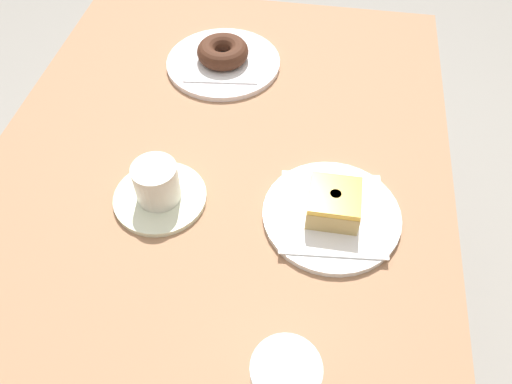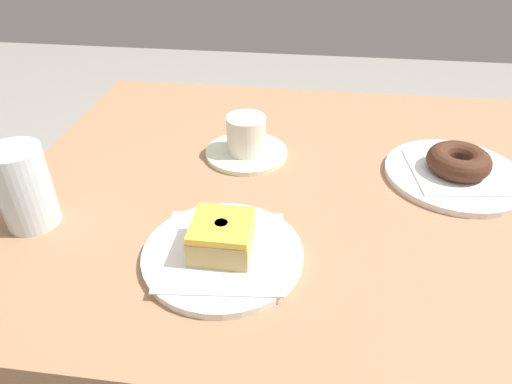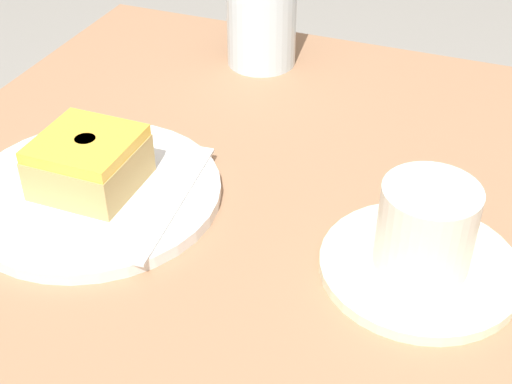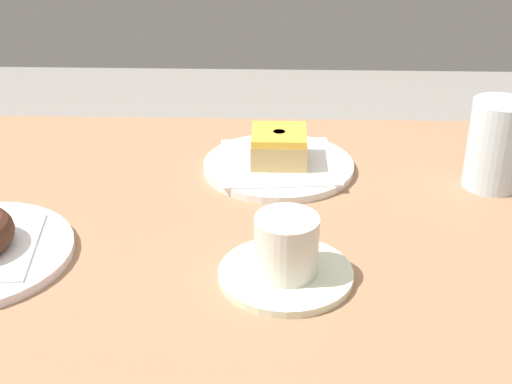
{
  "view_description": "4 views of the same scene",
  "coord_description": "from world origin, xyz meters",
  "px_view_note": "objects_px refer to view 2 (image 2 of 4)",
  "views": [
    {
      "loc": [
        0.61,
        0.17,
        1.41
      ],
      "look_at": [
        0.1,
        0.08,
        0.77
      ],
      "focal_mm": 35.18,
      "sensor_mm": 36.0,
      "label": 1
    },
    {
      "loc": [
        0.01,
        0.67,
        1.19
      ],
      "look_at": [
        0.09,
        0.09,
        0.78
      ],
      "focal_mm": 32.18,
      "sensor_mm": 36.0,
      "label": 2
    },
    {
      "loc": [
        -0.31,
        -0.11,
        1.13
      ],
      "look_at": [
        0.14,
        0.07,
        0.78
      ],
      "focal_mm": 51.03,
      "sensor_mm": 36.0,
      "label": 3
    },
    {
      "loc": [
        0.11,
        -0.76,
        1.22
      ],
      "look_at": [
        0.09,
        0.05,
        0.8
      ],
      "focal_mm": 50.92,
      "sensor_mm": 36.0,
      "label": 4
    }
  ],
  "objects_px": {
    "plate_glazed_square": "(223,254)",
    "coffee_cup": "(246,141)",
    "donut_chocolate_ring": "(459,161)",
    "water_glass": "(24,187)",
    "donut_glazed_square": "(222,236)",
    "plate_chocolate_ring": "(455,175)"
  },
  "relations": [
    {
      "from": "donut_chocolate_ring",
      "to": "donut_glazed_square",
      "type": "xyz_separation_m",
      "value": [
        0.36,
        0.25,
        0.0
      ]
    },
    {
      "from": "water_glass",
      "to": "coffee_cup",
      "type": "relative_size",
      "value": 0.82
    },
    {
      "from": "plate_chocolate_ring",
      "to": "donut_chocolate_ring",
      "type": "bearing_deg",
      "value": 0.0
    },
    {
      "from": "donut_chocolate_ring",
      "to": "coffee_cup",
      "type": "relative_size",
      "value": 0.7
    },
    {
      "from": "water_glass",
      "to": "plate_glazed_square",
      "type": "bearing_deg",
      "value": 172.12
    },
    {
      "from": "donut_chocolate_ring",
      "to": "water_glass",
      "type": "relative_size",
      "value": 0.85
    },
    {
      "from": "plate_glazed_square",
      "to": "plate_chocolate_ring",
      "type": "bearing_deg",
      "value": -145.17
    },
    {
      "from": "plate_glazed_square",
      "to": "donut_glazed_square",
      "type": "xyz_separation_m",
      "value": [
        0.0,
        0.0,
        0.03
      ]
    },
    {
      "from": "plate_chocolate_ring",
      "to": "water_glass",
      "type": "relative_size",
      "value": 1.9
    },
    {
      "from": "donut_glazed_square",
      "to": "water_glass",
      "type": "bearing_deg",
      "value": -7.88
    },
    {
      "from": "plate_glazed_square",
      "to": "water_glass",
      "type": "distance_m",
      "value": 0.31
    },
    {
      "from": "donut_chocolate_ring",
      "to": "plate_glazed_square",
      "type": "distance_m",
      "value": 0.44
    },
    {
      "from": "donut_chocolate_ring",
      "to": "plate_glazed_square",
      "type": "height_order",
      "value": "donut_chocolate_ring"
    },
    {
      "from": "plate_glazed_square",
      "to": "coffee_cup",
      "type": "relative_size",
      "value": 1.45
    },
    {
      "from": "plate_chocolate_ring",
      "to": "donut_chocolate_ring",
      "type": "xyz_separation_m",
      "value": [
        0.0,
        0.0,
        0.03
      ]
    },
    {
      "from": "plate_chocolate_ring",
      "to": "plate_glazed_square",
      "type": "height_order",
      "value": "same"
    },
    {
      "from": "donut_glazed_square",
      "to": "donut_chocolate_ring",
      "type": "bearing_deg",
      "value": -145.17
    },
    {
      "from": "plate_chocolate_ring",
      "to": "coffee_cup",
      "type": "height_order",
      "value": "coffee_cup"
    },
    {
      "from": "plate_chocolate_ring",
      "to": "donut_glazed_square",
      "type": "relative_size",
      "value": 2.95
    },
    {
      "from": "water_glass",
      "to": "coffee_cup",
      "type": "xyz_separation_m",
      "value": [
        -0.29,
        -0.24,
        -0.03
      ]
    },
    {
      "from": "donut_chocolate_ring",
      "to": "plate_glazed_square",
      "type": "xyz_separation_m",
      "value": [
        0.36,
        0.25,
        -0.03
      ]
    },
    {
      "from": "donut_chocolate_ring",
      "to": "coffee_cup",
      "type": "xyz_separation_m",
      "value": [
        0.37,
        -0.03,
        -0.0
      ]
    }
  ]
}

